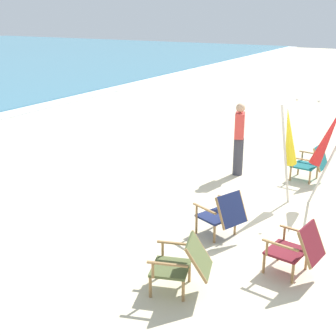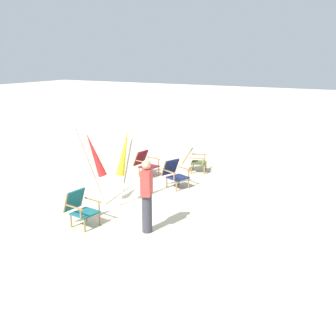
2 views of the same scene
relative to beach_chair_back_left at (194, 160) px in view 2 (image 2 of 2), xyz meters
The scene contains 8 objects.
ground_plane 2.94m from the beach_chair_back_left, 13.52° to the right, with size 80.00×80.00×0.00m, color beige.
beach_chair_back_left is the anchor object (origin of this frame).
beach_chair_front_right 5.12m from the beach_chair_back_left, ahead, with size 0.65×0.74×0.82m.
beach_chair_back_right 1.69m from the beach_chair_back_left, ahead, with size 0.80×0.87×0.80m.
beach_chair_mid_center 1.64m from the beach_chair_back_left, 46.37° to the right, with size 0.67×0.79×0.80m.
umbrella_furled_red 4.13m from the beach_chair_back_left, 13.15° to the right, with size 0.41×0.77×2.02m.
umbrella_furled_yellow 3.62m from the beach_chair_back_left, ahead, with size 0.71×0.31×2.05m.
person_near_chairs 4.84m from the beach_chair_back_left, 13.28° to the left, with size 0.39×0.30×1.63m.
Camera 2 is at (8.59, 6.03, 3.73)m, focal length 42.00 mm.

